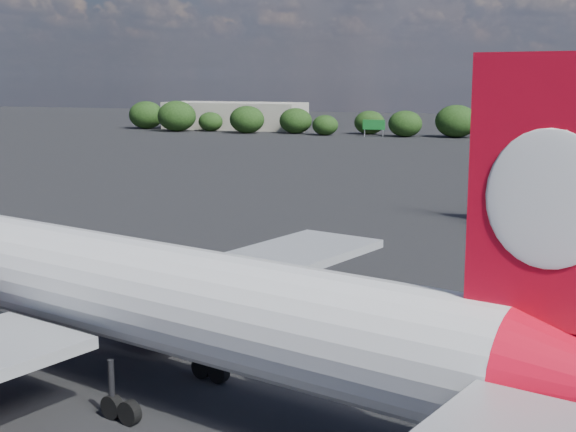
% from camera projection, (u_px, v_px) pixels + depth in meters
% --- Properties ---
extents(ground, '(500.00, 500.00, 0.00)m').
position_uv_depth(ground, '(296.00, 208.00, 99.80)').
color(ground, black).
rests_on(ground, ground).
extents(qantas_airliner, '(52.08, 49.93, 17.26)m').
position_uv_depth(qantas_airliner, '(153.00, 298.00, 40.79)').
color(qantas_airliner, silver).
rests_on(qantas_airliner, ground).
extents(terminal_building, '(42.00, 16.00, 8.00)m').
position_uv_depth(terminal_building, '(235.00, 116.00, 242.98)').
color(terminal_building, gray).
rests_on(terminal_building, ground).
extents(highway_sign, '(6.00, 0.30, 4.50)m').
position_uv_depth(highway_sign, '(374.00, 125.00, 212.81)').
color(highway_sign, '#146724').
rests_on(highway_sign, ground).
extents(billboard_yellow, '(5.00, 0.30, 5.50)m').
position_uv_depth(billboard_yellow, '(492.00, 123.00, 208.36)').
color(billboard_yellow, gold).
rests_on(billboard_yellow, ground).
extents(horizon_treeline, '(207.08, 16.52, 8.99)m').
position_uv_depth(horizon_treeline, '(488.00, 123.00, 206.25)').
color(horizon_treeline, black).
rests_on(horizon_treeline, ground).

